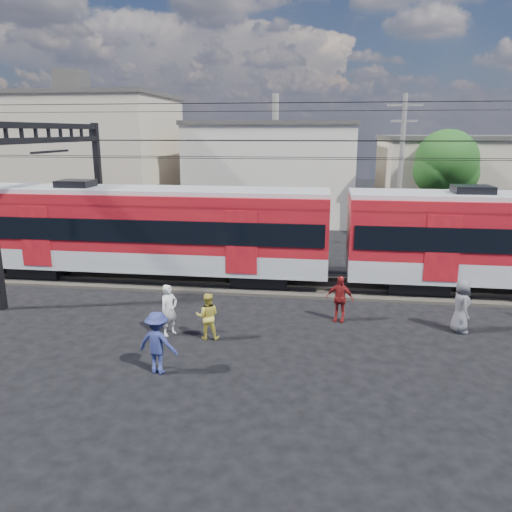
# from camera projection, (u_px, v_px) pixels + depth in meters

# --- Properties ---
(ground) EXTENTS (120.00, 120.00, 0.00)m
(ground) POSITION_uv_depth(u_px,v_px,m) (247.00, 368.00, 14.26)
(ground) COLOR black
(ground) RESTS_ON ground
(track_bed) EXTENTS (70.00, 3.40, 0.12)m
(track_bed) POSITION_uv_depth(u_px,v_px,m) (275.00, 284.00, 21.93)
(track_bed) COLOR #2D2823
(track_bed) RESTS_ON ground
(rail_near) EXTENTS (70.00, 0.12, 0.12)m
(rail_near) POSITION_uv_depth(u_px,v_px,m) (274.00, 286.00, 21.18)
(rail_near) COLOR #59544C
(rail_near) RESTS_ON track_bed
(rail_far) EXTENTS (70.00, 0.12, 0.12)m
(rail_far) POSITION_uv_depth(u_px,v_px,m) (277.00, 276.00, 22.62)
(rail_far) COLOR #59544C
(rail_far) RESTS_ON track_bed
(commuter_train) EXTENTS (50.30, 3.08, 4.17)m
(commuter_train) POSITION_uv_depth(u_px,v_px,m) (152.00, 228.00, 22.11)
(commuter_train) COLOR black
(commuter_train) RESTS_ON ground
(catenary) EXTENTS (70.00, 9.30, 7.52)m
(catenary) POSITION_uv_depth(u_px,v_px,m) (80.00, 165.00, 21.86)
(catenary) COLOR black
(catenary) RESTS_ON ground
(building_west) EXTENTS (14.28, 10.20, 9.30)m
(building_west) POSITION_uv_depth(u_px,v_px,m) (78.00, 157.00, 38.47)
(building_west) COLOR tan
(building_west) RESTS_ON ground
(building_midwest) EXTENTS (12.24, 12.24, 7.30)m
(building_midwest) POSITION_uv_depth(u_px,v_px,m) (275.00, 169.00, 39.58)
(building_midwest) COLOR beige
(building_midwest) RESTS_ON ground
(building_mideast) EXTENTS (16.32, 10.20, 6.30)m
(building_mideast) POSITION_uv_depth(u_px,v_px,m) (499.00, 182.00, 34.67)
(building_mideast) COLOR tan
(building_mideast) RESTS_ON ground
(utility_pole_mid) EXTENTS (1.80, 0.24, 8.50)m
(utility_pole_mid) POSITION_uv_depth(u_px,v_px,m) (401.00, 170.00, 26.76)
(utility_pole_mid) COLOR slate
(utility_pole_mid) RESTS_ON ground
(tree_near) EXTENTS (3.82, 3.64, 6.72)m
(tree_near) POSITION_uv_depth(u_px,v_px,m) (449.00, 165.00, 29.27)
(tree_near) COLOR #382619
(tree_near) RESTS_ON ground
(pedestrian_a) EXTENTS (0.70, 0.75, 1.72)m
(pedestrian_a) POSITION_uv_depth(u_px,v_px,m) (169.00, 310.00, 16.39)
(pedestrian_a) COLOR silver
(pedestrian_a) RESTS_ON ground
(pedestrian_b) EXTENTS (0.83, 0.69, 1.55)m
(pedestrian_b) POSITION_uv_depth(u_px,v_px,m) (207.00, 316.00, 16.10)
(pedestrian_b) COLOR gold
(pedestrian_b) RESTS_ON ground
(pedestrian_c) EXTENTS (1.26, 0.88, 1.78)m
(pedestrian_c) POSITION_uv_depth(u_px,v_px,m) (158.00, 343.00, 13.78)
(pedestrian_c) COLOR navy
(pedestrian_c) RESTS_ON ground
(pedestrian_d) EXTENTS (1.04, 0.62, 1.66)m
(pedestrian_d) POSITION_uv_depth(u_px,v_px,m) (340.00, 299.00, 17.60)
(pedestrian_d) COLOR maroon
(pedestrian_d) RESTS_ON ground
(pedestrian_e) EXTENTS (0.66, 0.94, 1.83)m
(pedestrian_e) POSITION_uv_depth(u_px,v_px,m) (461.00, 306.00, 16.63)
(pedestrian_e) COLOR #55555A
(pedestrian_e) RESTS_ON ground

